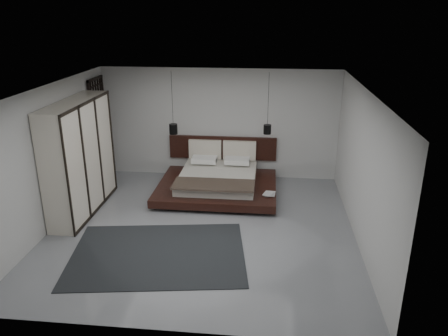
# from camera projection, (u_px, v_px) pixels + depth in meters

# --- Properties ---
(floor) EXTENTS (6.00, 6.00, 0.00)m
(floor) POSITION_uv_depth(u_px,v_px,m) (202.00, 228.00, 8.80)
(floor) COLOR gray
(floor) RESTS_ON ground
(ceiling) EXTENTS (6.00, 6.00, 0.00)m
(ceiling) POSITION_uv_depth(u_px,v_px,m) (200.00, 89.00, 7.83)
(ceiling) COLOR white
(ceiling) RESTS_ON wall_back
(wall_back) EXTENTS (6.00, 0.00, 6.00)m
(wall_back) POSITION_uv_depth(u_px,v_px,m) (219.00, 124.00, 11.12)
(wall_back) COLOR silver
(wall_back) RESTS_ON floor
(wall_front) EXTENTS (6.00, 0.00, 6.00)m
(wall_front) POSITION_uv_depth(u_px,v_px,m) (165.00, 241.00, 5.52)
(wall_front) COLOR silver
(wall_front) RESTS_ON floor
(wall_left) EXTENTS (0.00, 6.00, 6.00)m
(wall_left) POSITION_uv_depth(u_px,v_px,m) (51.00, 157.00, 8.61)
(wall_left) COLOR silver
(wall_left) RESTS_ON floor
(wall_right) EXTENTS (0.00, 6.00, 6.00)m
(wall_right) POSITION_uv_depth(u_px,v_px,m) (362.00, 168.00, 8.02)
(wall_right) COLOR silver
(wall_right) RESTS_ON floor
(lattice_screen) EXTENTS (0.05, 0.90, 2.60)m
(lattice_screen) POSITION_uv_depth(u_px,v_px,m) (100.00, 130.00, 10.93)
(lattice_screen) COLOR black
(lattice_screen) RESTS_ON floor
(bed) EXTENTS (2.77, 2.39, 1.07)m
(bed) POSITION_uv_depth(u_px,v_px,m) (218.00, 180.00, 10.47)
(bed) COLOR black
(bed) RESTS_ON floor
(book_lower) EXTENTS (0.25, 0.33, 0.03)m
(book_lower) POSITION_uv_depth(u_px,v_px,m) (265.00, 194.00, 9.76)
(book_lower) COLOR #99724C
(book_lower) RESTS_ON bed
(book_upper) EXTENTS (0.27, 0.32, 0.02)m
(book_upper) POSITION_uv_depth(u_px,v_px,m) (264.00, 193.00, 9.72)
(book_upper) COLOR #99724C
(book_upper) RESTS_ON book_lower
(pendant_left) EXTENTS (0.20, 0.20, 1.52)m
(pendant_left) POSITION_uv_depth(u_px,v_px,m) (173.00, 129.00, 10.60)
(pendant_left) COLOR black
(pendant_left) RESTS_ON ceiling
(pendant_right) EXTENTS (0.18, 0.18, 1.45)m
(pendant_right) POSITION_uv_depth(u_px,v_px,m) (267.00, 129.00, 10.36)
(pendant_right) COLOR black
(pendant_right) RESTS_ON ceiling
(wardrobe) EXTENTS (0.58, 2.46, 2.41)m
(wardrobe) POSITION_uv_depth(u_px,v_px,m) (79.00, 157.00, 9.21)
(wardrobe) COLOR silver
(wardrobe) RESTS_ON floor
(rug) EXTENTS (3.37, 2.62, 0.01)m
(rug) POSITION_uv_depth(u_px,v_px,m) (158.00, 254.00, 7.86)
(rug) COLOR black
(rug) RESTS_ON floor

